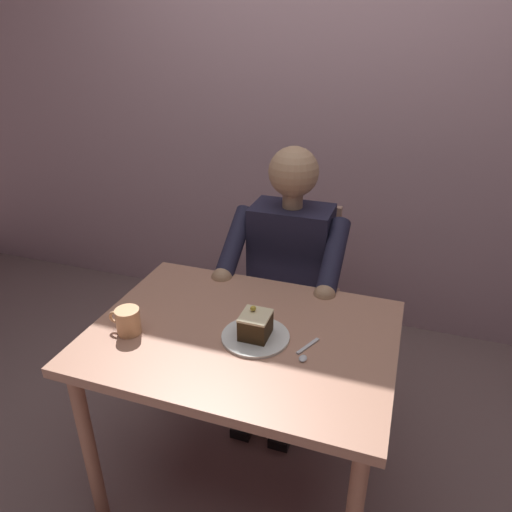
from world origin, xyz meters
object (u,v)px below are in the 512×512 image
object	(u,v)px
coffee_cup	(128,321)
dessert_spoon	(305,353)
chair	(294,287)
seated_person	(286,277)
dining_table	(243,352)
cake_slice	(255,325)

from	to	relation	value
coffee_cup	dessert_spoon	world-z (taller)	coffee_cup
chair	coffee_cup	size ratio (longest dim) A/B	7.75
chair	dessert_spoon	bearing A→B (deg)	106.72
chair	dessert_spoon	distance (m)	0.85
seated_person	dessert_spoon	size ratio (longest dim) A/B	8.82
dining_table	dessert_spoon	bearing A→B (deg)	168.85
chair	coffee_cup	bearing A→B (deg)	66.92
dining_table	chair	xyz separation A→B (m)	(0.00, -0.74, -0.14)
dining_table	seated_person	xyz separation A→B (m)	(0.00, -0.56, 0.01)
coffee_cup	dessert_spoon	size ratio (longest dim) A/B	0.84
seated_person	chair	bearing A→B (deg)	-90.00
dessert_spoon	dining_table	bearing A→B (deg)	-11.15
seated_person	dining_table	bearing A→B (deg)	90.00
dining_table	seated_person	distance (m)	0.56
chair	coffee_cup	distance (m)	0.98
chair	seated_person	size ratio (longest dim) A/B	0.74
chair	cake_slice	size ratio (longest dim) A/B	8.69
cake_slice	dessert_spoon	bearing A→B (deg)	170.84
dining_table	chair	bearing A→B (deg)	-90.00
cake_slice	coffee_cup	distance (m)	0.44
dining_table	coffee_cup	size ratio (longest dim) A/B	8.84
chair	coffee_cup	world-z (taller)	chair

